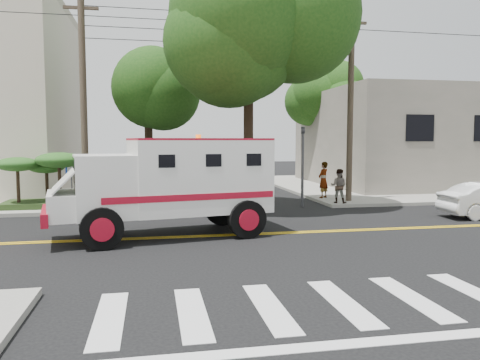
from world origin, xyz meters
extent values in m
plane|color=black|center=(0.00, 0.00, 0.00)|extent=(100.00, 100.00, 0.00)
cube|color=gray|center=(13.50, 13.50, 0.07)|extent=(17.00, 17.00, 0.15)
cube|color=slate|center=(15.00, 14.00, 3.15)|extent=(14.00, 12.00, 6.00)
cylinder|color=#382D23|center=(-5.60, 6.00, 4.50)|extent=(0.28, 0.28, 9.00)
cylinder|color=#382D23|center=(6.30, 6.20, 4.50)|extent=(0.28, 0.28, 9.00)
cylinder|color=black|center=(1.50, 6.50, 3.50)|extent=(0.44, 0.44, 7.00)
sphere|color=#173D10|center=(1.50, 6.50, 7.00)|extent=(5.32, 5.32, 5.32)
sphere|color=#173D10|center=(2.64, 5.74, 7.57)|extent=(4.56, 4.56, 4.56)
cylinder|color=black|center=(-3.00, 12.00, 2.80)|extent=(0.44, 0.44, 5.60)
sphere|color=#173D10|center=(-3.00, 12.00, 5.60)|extent=(3.92, 3.92, 3.92)
sphere|color=#173D10|center=(-2.16, 11.44, 6.02)|extent=(3.36, 3.36, 3.36)
cylinder|color=black|center=(8.50, 16.00, 2.97)|extent=(0.44, 0.44, 5.95)
sphere|color=#173D10|center=(8.50, 16.00, 5.95)|extent=(4.20, 4.20, 4.20)
sphere|color=#173D10|center=(9.40, 15.40, 6.40)|extent=(3.60, 3.60, 3.60)
cylinder|color=#3F3F42|center=(3.80, 5.60, 1.80)|extent=(0.12, 0.12, 3.60)
imported|color=#3F3F42|center=(3.80, 5.60, 3.15)|extent=(0.15, 0.18, 0.90)
cylinder|color=#3F3F42|center=(-6.20, 6.20, 1.00)|extent=(0.06, 0.06, 2.00)
cube|color=#0C33A5|center=(-6.20, 6.14, 1.80)|extent=(0.45, 0.03, 0.45)
cube|color=#1E3314|center=(-7.50, 6.80, 0.27)|extent=(3.20, 2.00, 0.24)
cylinder|color=black|center=(-8.40, 6.50, 1.15)|extent=(0.14, 0.14, 1.52)
ellipsoid|color=#1B5318|center=(-8.40, 6.50, 2.00)|extent=(1.73, 1.73, 0.60)
cylinder|color=black|center=(-7.40, 7.20, 1.07)|extent=(0.14, 0.14, 1.36)
ellipsoid|color=#1B5318|center=(-7.40, 7.20, 1.83)|extent=(1.55, 1.55, 0.54)
cylinder|color=black|center=(-6.70, 6.30, 1.23)|extent=(0.14, 0.14, 1.68)
ellipsoid|color=#1B5318|center=(-6.70, 6.30, 2.17)|extent=(1.91, 1.91, 0.66)
cube|color=silver|center=(-1.39, 0.43, 1.88)|extent=(4.57, 3.18, 2.26)
cube|color=silver|center=(-4.24, -0.09, 1.67)|extent=(2.12, 2.63, 1.83)
cube|color=black|center=(-5.06, -0.25, 2.15)|extent=(0.39, 1.81, 0.75)
cube|color=silver|center=(-5.35, -0.30, 1.13)|extent=(1.34, 2.29, 0.75)
cube|color=maroon|center=(-5.88, -0.39, 0.86)|extent=(0.61, 2.31, 0.38)
cube|color=maroon|center=(-1.39, 0.43, 3.04)|extent=(4.57, 3.18, 0.06)
cylinder|color=black|center=(-4.23, -1.32, 0.59)|extent=(1.22, 0.55, 1.18)
cylinder|color=black|center=(-4.67, 1.05, 0.59)|extent=(1.22, 0.55, 1.18)
cylinder|color=black|center=(-0.01, -0.54, 0.59)|extent=(1.22, 0.55, 1.18)
cylinder|color=black|center=(-0.44, 1.82, 0.59)|extent=(1.22, 0.55, 1.18)
imported|color=gray|center=(5.50, 7.45, 1.05)|extent=(0.78, 0.75, 1.80)
imported|color=gray|center=(5.50, 5.50, 0.93)|extent=(0.96, 0.91, 1.56)
camera|label=1|loc=(-2.85, -14.46, 3.01)|focal=35.00mm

